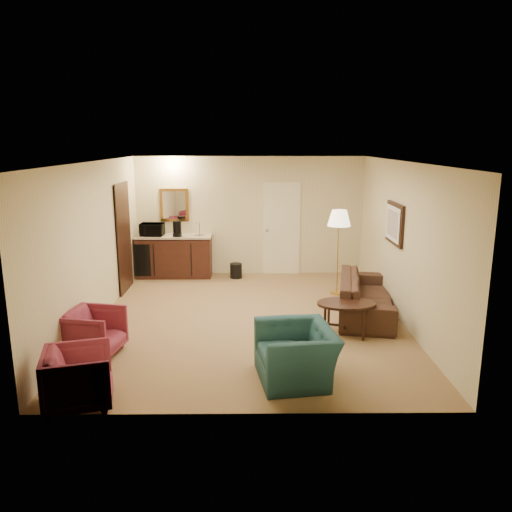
% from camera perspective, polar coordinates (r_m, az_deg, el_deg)
% --- Properties ---
extents(ground, '(6.00, 6.00, 0.00)m').
position_cam_1_polar(ground, '(8.45, -0.76, -7.18)').
color(ground, '#93764B').
rests_on(ground, ground).
extents(room_walls, '(5.02, 6.01, 2.61)m').
position_cam_1_polar(room_walls, '(8.78, -1.41, 5.16)').
color(room_walls, beige).
rests_on(room_walls, ground).
extents(wetbar_cabinet, '(1.64, 0.58, 0.92)m').
position_cam_1_polar(wetbar_cabinet, '(11.06, -9.30, -0.00)').
color(wetbar_cabinet, '#3D1713').
rests_on(wetbar_cabinet, ground).
extents(sofa, '(1.07, 2.32, 0.88)m').
position_cam_1_polar(sofa, '(8.77, 12.49, -3.71)').
color(sofa, black).
rests_on(sofa, ground).
extents(teal_armchair, '(0.82, 1.12, 0.90)m').
position_cam_1_polar(teal_armchair, '(6.28, 4.60, -10.11)').
color(teal_armchair, '#204950').
rests_on(teal_armchair, ground).
extents(rose_chair_near, '(0.78, 0.81, 0.72)m').
position_cam_1_polar(rose_chair_near, '(7.33, -18.04, -8.04)').
color(rose_chair_near, maroon).
rests_on(rose_chair_near, ground).
extents(rose_chair_far, '(0.84, 0.87, 0.74)m').
position_cam_1_polar(rose_chair_far, '(6.04, -19.66, -12.69)').
color(rose_chair_far, maroon).
rests_on(rose_chair_far, ground).
extents(coffee_table, '(1.04, 0.85, 0.51)m').
position_cam_1_polar(coffee_table, '(7.84, 10.22, -7.02)').
color(coffee_table, black).
rests_on(coffee_table, ground).
extents(floor_lamp, '(0.56, 0.56, 1.66)m').
position_cam_1_polar(floor_lamp, '(9.70, 9.34, 0.41)').
color(floor_lamp, gold).
rests_on(floor_lamp, ground).
extents(waste_bin, '(0.28, 0.28, 0.32)m').
position_cam_1_polar(waste_bin, '(10.87, -2.30, -1.69)').
color(waste_bin, black).
rests_on(waste_bin, ground).
extents(microwave, '(0.51, 0.31, 0.33)m').
position_cam_1_polar(microwave, '(10.98, -11.79, 3.14)').
color(microwave, black).
rests_on(microwave, wetbar_cabinet).
extents(coffee_maker, '(0.22, 0.22, 0.33)m').
position_cam_1_polar(coffee_maker, '(10.80, -9.00, 3.10)').
color(coffee_maker, black).
rests_on(coffee_maker, wetbar_cabinet).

